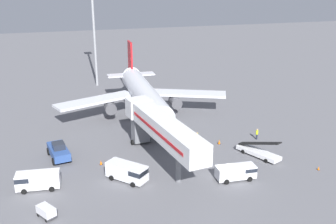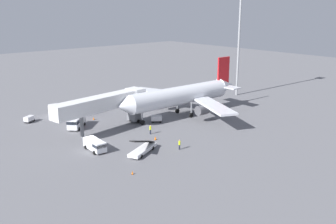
{
  "view_description": "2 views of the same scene",
  "coord_description": "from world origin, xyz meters",
  "px_view_note": "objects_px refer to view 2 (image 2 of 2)",
  "views": [
    {
      "loc": [
        -20.04,
        -43.12,
        25.56
      ],
      "look_at": [
        -2.14,
        17.25,
        3.68
      ],
      "focal_mm": 42.93,
      "sensor_mm": 36.0,
      "label": 1
    },
    {
      "loc": [
        56.57,
        -31.97,
        23.91
      ],
      "look_at": [
        -3.72,
        20.41,
        1.88
      ],
      "focal_mm": 41.19,
      "sensor_mm": 36.0,
      "label": 2
    }
  ],
  "objects_px": {
    "service_van_far_center": "(76,122)",
    "service_van_outer_right": "(95,145)",
    "baggage_cart_rear_left": "(29,119)",
    "apron_light_mast": "(240,16)",
    "safety_cone_charlie": "(94,118)",
    "baggage_cart_far_left": "(156,118)",
    "safety_cone_alpha": "(155,138)",
    "ground_crew_worker_foreground": "(179,144)",
    "belt_loader_truck": "(143,149)",
    "ground_crew_worker_midground": "(150,129)",
    "safety_cone_bravo": "(133,173)",
    "airplane_at_gate": "(183,95)",
    "service_van_mid_right": "(56,110)",
    "jet_bridge": "(106,104)",
    "pushback_tug": "(95,107)"
  },
  "relations": [
    {
      "from": "service_van_mid_right",
      "to": "apron_light_mast",
      "type": "height_order",
      "value": "apron_light_mast"
    },
    {
      "from": "belt_loader_truck",
      "to": "safety_cone_alpha",
      "type": "xyz_separation_m",
      "value": [
        -3.7,
        5.8,
        -0.43
      ]
    },
    {
      "from": "apron_light_mast",
      "to": "jet_bridge",
      "type": "bearing_deg",
      "value": -85.64
    },
    {
      "from": "service_van_outer_right",
      "to": "ground_crew_worker_foreground",
      "type": "bearing_deg",
      "value": 51.39
    },
    {
      "from": "safety_cone_charlie",
      "to": "belt_loader_truck",
      "type": "bearing_deg",
      "value": -9.73
    },
    {
      "from": "ground_crew_worker_foreground",
      "to": "safety_cone_alpha",
      "type": "bearing_deg",
      "value": -180.0
    },
    {
      "from": "ground_crew_worker_midground",
      "to": "apron_light_mast",
      "type": "xyz_separation_m",
      "value": [
        -10.9,
        39.18,
        20.3
      ]
    },
    {
      "from": "service_van_mid_right",
      "to": "safety_cone_charlie",
      "type": "bearing_deg",
      "value": 28.0
    },
    {
      "from": "airplane_at_gate",
      "to": "ground_crew_worker_foreground",
      "type": "relative_size",
      "value": 18.76
    },
    {
      "from": "ground_crew_worker_midground",
      "to": "apron_light_mast",
      "type": "bearing_deg",
      "value": 105.54
    },
    {
      "from": "service_van_mid_right",
      "to": "safety_cone_alpha",
      "type": "height_order",
      "value": "service_van_mid_right"
    },
    {
      "from": "service_van_far_center",
      "to": "baggage_cart_rear_left",
      "type": "bearing_deg",
      "value": -151.25
    },
    {
      "from": "pushback_tug",
      "to": "apron_light_mast",
      "type": "height_order",
      "value": "apron_light_mast"
    },
    {
      "from": "service_van_far_center",
      "to": "service_van_outer_right",
      "type": "relative_size",
      "value": 1.04
    },
    {
      "from": "ground_crew_worker_midground",
      "to": "apron_light_mast",
      "type": "height_order",
      "value": "apron_light_mast"
    },
    {
      "from": "safety_cone_bravo",
      "to": "ground_crew_worker_foreground",
      "type": "bearing_deg",
      "value": 103.64
    },
    {
      "from": "baggage_cart_rear_left",
      "to": "ground_crew_worker_midground",
      "type": "height_order",
      "value": "ground_crew_worker_midground"
    },
    {
      "from": "airplane_at_gate",
      "to": "baggage_cart_far_left",
      "type": "xyz_separation_m",
      "value": [
        -0.02,
        -7.67,
        -3.92
      ]
    },
    {
      "from": "service_van_mid_right",
      "to": "belt_loader_truck",
      "type": "bearing_deg",
      "value": 1.21
    },
    {
      "from": "safety_cone_alpha",
      "to": "jet_bridge",
      "type": "bearing_deg",
      "value": -161.67
    },
    {
      "from": "baggage_cart_far_left",
      "to": "ground_crew_worker_foreground",
      "type": "relative_size",
      "value": 1.48
    },
    {
      "from": "baggage_cart_far_left",
      "to": "safety_cone_bravo",
      "type": "distance_m",
      "value": 26.64
    },
    {
      "from": "service_van_outer_right",
      "to": "safety_cone_charlie",
      "type": "xyz_separation_m",
      "value": [
        -16.44,
        9.32,
        -0.79
      ]
    },
    {
      "from": "airplane_at_gate",
      "to": "service_van_far_center",
      "type": "bearing_deg",
      "value": -108.15
    },
    {
      "from": "belt_loader_truck",
      "to": "safety_cone_alpha",
      "type": "height_order",
      "value": "belt_loader_truck"
    },
    {
      "from": "pushback_tug",
      "to": "baggage_cart_far_left",
      "type": "bearing_deg",
      "value": 19.62
    },
    {
      "from": "ground_crew_worker_midground",
      "to": "service_van_far_center",
      "type": "bearing_deg",
      "value": -145.13
    },
    {
      "from": "service_van_far_center",
      "to": "baggage_cart_far_left",
      "type": "xyz_separation_m",
      "value": [
        7.39,
        14.92,
        -0.52
      ]
    },
    {
      "from": "safety_cone_charlie",
      "to": "apron_light_mast",
      "type": "bearing_deg",
      "value": 83.66
    },
    {
      "from": "service_van_outer_right",
      "to": "ground_crew_worker_foreground",
      "type": "relative_size",
      "value": 2.91
    },
    {
      "from": "jet_bridge",
      "to": "baggage_cart_far_left",
      "type": "bearing_deg",
      "value": 79.3
    },
    {
      "from": "ground_crew_worker_foreground",
      "to": "safety_cone_charlie",
      "type": "distance_m",
      "value": 25.5
    },
    {
      "from": "baggage_cart_rear_left",
      "to": "apron_light_mast",
      "type": "distance_m",
      "value": 58.82
    },
    {
      "from": "pushback_tug",
      "to": "ground_crew_worker_foreground",
      "type": "distance_m",
      "value": 31.05
    },
    {
      "from": "service_van_mid_right",
      "to": "baggage_cart_rear_left",
      "type": "relative_size",
      "value": 2.13
    },
    {
      "from": "baggage_cart_rear_left",
      "to": "safety_cone_bravo",
      "type": "relative_size",
      "value": 4.94
    },
    {
      "from": "baggage_cart_far_left",
      "to": "safety_cone_charlie",
      "type": "relative_size",
      "value": 4.23
    },
    {
      "from": "service_van_far_center",
      "to": "service_van_outer_right",
      "type": "xyz_separation_m",
      "value": [
        13.67,
        -3.69,
        -0.2
      ]
    },
    {
      "from": "service_van_far_center",
      "to": "safety_cone_alpha",
      "type": "xyz_separation_m",
      "value": [
        16.09,
        7.56,
        -0.96
      ]
    },
    {
      "from": "safety_cone_bravo",
      "to": "baggage_cart_rear_left",
      "type": "bearing_deg",
      "value": -178.24
    },
    {
      "from": "airplane_at_gate",
      "to": "baggage_cart_rear_left",
      "type": "height_order",
      "value": "airplane_at_gate"
    },
    {
      "from": "service_van_mid_right",
      "to": "ground_crew_worker_foreground",
      "type": "xyz_separation_m",
      "value": [
        33.93,
        6.46,
        -0.32
      ]
    },
    {
      "from": "ground_crew_worker_foreground",
      "to": "safety_cone_charlie",
      "type": "bearing_deg",
      "value": -175.66
    },
    {
      "from": "safety_cone_alpha",
      "to": "apron_light_mast",
      "type": "height_order",
      "value": "apron_light_mast"
    },
    {
      "from": "service_van_outer_right",
      "to": "safety_cone_alpha",
      "type": "xyz_separation_m",
      "value": [
        2.42,
        11.25,
        -0.76
      ]
    },
    {
      "from": "jet_bridge",
      "to": "pushback_tug",
      "type": "bearing_deg",
      "value": 158.71
    },
    {
      "from": "jet_bridge",
      "to": "belt_loader_truck",
      "type": "xyz_separation_m",
      "value": [
        14.47,
        -2.23,
        -4.69
      ]
    },
    {
      "from": "safety_cone_charlie",
      "to": "safety_cone_alpha",
      "type": "bearing_deg",
      "value": 5.84
    },
    {
      "from": "pushback_tug",
      "to": "belt_loader_truck",
      "type": "xyz_separation_m",
      "value": [
        28.13,
        -7.56,
        -0.42
      ]
    },
    {
      "from": "airplane_at_gate",
      "to": "safety_cone_bravo",
      "type": "relative_size",
      "value": 65.15
    }
  ]
}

